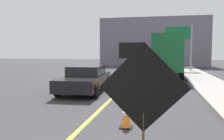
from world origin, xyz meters
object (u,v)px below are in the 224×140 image
object	(u,v)px
traffic_cone_near_sign	(126,115)
box_truck	(167,55)
pickup_car	(86,79)
traffic_cone_mid_lane	(130,98)
traffic_cone_far_lane	(127,88)
highway_guide_sign	(184,40)
arrow_board_trailer	(132,80)
roadwork_sign	(144,90)

from	to	relation	value
traffic_cone_near_sign	box_truck	bearing A→B (deg)	83.56
box_truck	pickup_car	xyz separation A→B (m)	(-4.53, -7.96, -1.16)
traffic_cone_mid_lane	traffic_cone_far_lane	world-z (taller)	traffic_cone_far_lane
highway_guide_sign	box_truck	bearing A→B (deg)	-107.42
arrow_board_trailer	traffic_cone_far_lane	distance (m)	2.41
pickup_car	highway_guide_sign	size ratio (longest dim) A/B	1.01
pickup_car	traffic_cone_mid_lane	bearing A→B (deg)	-46.65
roadwork_sign	highway_guide_sign	size ratio (longest dim) A/B	0.47
roadwork_sign	traffic_cone_near_sign	size ratio (longest dim) A/B	3.18
arrow_board_trailer	traffic_cone_far_lane	xyz separation A→B (m)	(0.08, -2.41, -0.13)
roadwork_sign	traffic_cone_far_lane	distance (m)	7.24
roadwork_sign	pickup_car	world-z (taller)	roadwork_sign
pickup_car	traffic_cone_far_lane	world-z (taller)	pickup_car
arrow_board_trailer	box_truck	size ratio (longest dim) A/B	0.34
highway_guide_sign	roadwork_sign	bearing A→B (deg)	-97.19
box_truck	pickup_car	size ratio (longest dim) A/B	1.56
roadwork_sign	traffic_cone_mid_lane	distance (m)	4.88
arrow_board_trailer	box_truck	distance (m)	6.71
traffic_cone_near_sign	traffic_cone_far_lane	distance (m)	4.90
box_truck	traffic_cone_mid_lane	bearing A→B (deg)	-98.98
arrow_board_trailer	traffic_cone_mid_lane	bearing A→B (deg)	-83.74
pickup_car	traffic_cone_near_sign	distance (m)	6.24
traffic_cone_near_sign	traffic_cone_far_lane	size ratio (longest dim) A/B	1.03
highway_guide_sign	traffic_cone_near_sign	world-z (taller)	highway_guide_sign
roadwork_sign	highway_guide_sign	distance (m)	21.69
arrow_board_trailer	traffic_cone_near_sign	bearing A→B (deg)	-84.22
pickup_car	traffic_cone_mid_lane	distance (m)	4.09
roadwork_sign	box_truck	world-z (taller)	box_truck
arrow_board_trailer	pickup_car	size ratio (longest dim) A/B	0.53
pickup_car	box_truck	bearing A→B (deg)	60.40
box_truck	highway_guide_sign	xyz separation A→B (m)	(1.83, 5.83, 1.56)
traffic_cone_mid_lane	traffic_cone_far_lane	distance (m)	2.40
pickup_car	traffic_cone_mid_lane	world-z (taller)	pickup_car
pickup_car	traffic_cone_mid_lane	size ratio (longest dim) A/B	7.27
pickup_car	roadwork_sign	bearing A→B (deg)	-64.45
pickup_car	traffic_cone_far_lane	xyz separation A→B (m)	(2.35, -0.61, -0.35)
traffic_cone_far_lane	pickup_car	bearing A→B (deg)	165.50
box_truck	traffic_cone_far_lane	xyz separation A→B (m)	(-2.17, -8.57, -1.51)
roadwork_sign	highway_guide_sign	xyz separation A→B (m)	(2.70, 21.43, 1.95)
traffic_cone_mid_lane	roadwork_sign	bearing A→B (deg)	-79.66
arrow_board_trailer	pickup_car	distance (m)	2.91
highway_guide_sign	traffic_cone_far_lane	bearing A→B (deg)	-105.53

